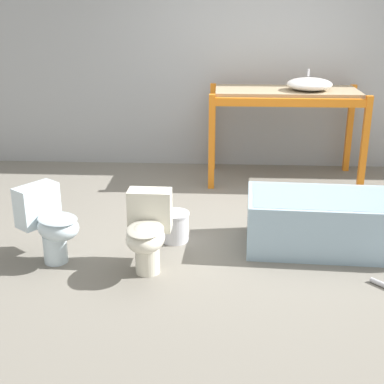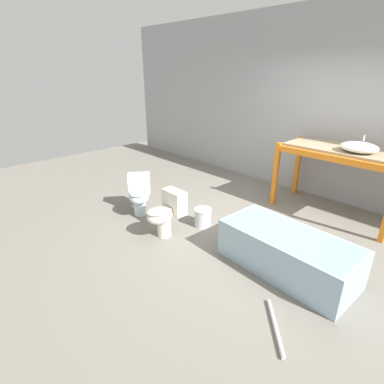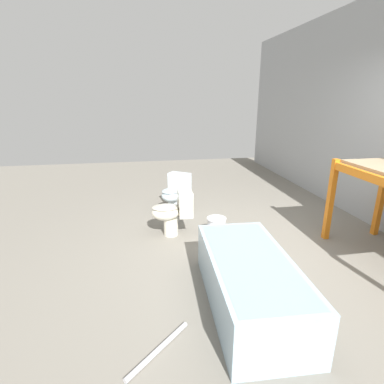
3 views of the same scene
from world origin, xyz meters
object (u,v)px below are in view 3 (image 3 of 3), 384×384
bathtub_main (250,279)px  toilet_near (174,211)px  bucket_white (216,227)px  toilet_far (175,192)px

bathtub_main → toilet_near: size_ratio=2.48×
bucket_white → toilet_near: bearing=-107.0°
bathtub_main → toilet_far: bearing=-168.3°
toilet_near → bucket_white: toilet_near is taller
bathtub_main → bucket_white: 1.42m
toilet_far → toilet_near: bearing=-61.8°
bucket_white → toilet_far: bearing=-156.2°
toilet_far → bucket_white: (0.99, 0.44, -0.21)m
bathtub_main → toilet_far: (-2.40, -0.38, 0.08)m
bathtub_main → bucket_white: (-1.41, 0.06, -0.13)m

